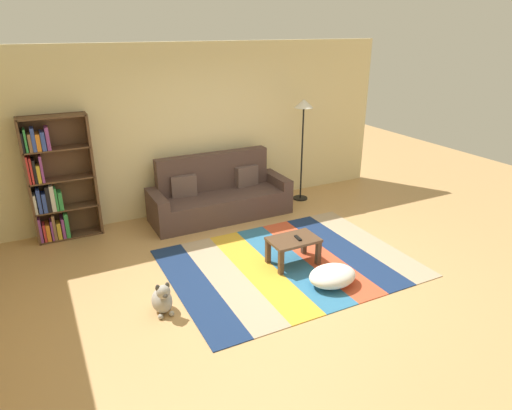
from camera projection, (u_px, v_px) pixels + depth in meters
ground_plane at (276, 272)px, 5.71m from camera, size 14.00×14.00×0.00m
back_wall at (201, 129)px, 7.31m from camera, size 6.80×0.10×2.70m
rug at (289, 263)px, 5.91m from camera, size 3.09×2.33×0.01m
couch at (219, 196)px, 7.28m from camera, size 2.26×0.80×1.00m
bookshelf at (54, 184)px, 6.32m from camera, size 0.90×0.28×1.80m
coffee_table at (293, 244)px, 5.79m from camera, size 0.64×0.42×0.36m
pouf at (332, 276)px, 5.37m from camera, size 0.60×0.45×0.23m
dog at (162, 299)px, 4.85m from camera, size 0.22×0.35×0.40m
standing_lamp at (303, 117)px, 7.55m from camera, size 0.32×0.32×1.78m
tv_remote at (298, 238)px, 5.75m from camera, size 0.06×0.15×0.02m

